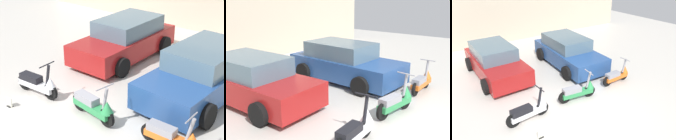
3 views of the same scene
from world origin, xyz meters
TOP-DOWN VIEW (x-y plane):
  - ground_plane at (0.00, 0.00)m, footprint 28.00×28.00m
  - wall_back at (0.00, 8.58)m, footprint 19.60×0.12m
  - scooter_front_left at (-1.60, 0.50)m, footprint 1.50×0.54m
  - scooter_front_right at (0.41, 0.58)m, footprint 1.50×0.55m
  - scooter_front_center at (2.53, 0.72)m, footprint 1.42×0.51m
  - car_rear_left at (-1.47, 4.23)m, footprint 2.04×4.12m
  - car_rear_center at (1.86, 3.40)m, footprint 2.16×4.25m
  - placard_near_left_scooter at (-1.71, -0.41)m, footprint 0.20×0.12m

SIDE VIEW (x-z plane):
  - ground_plane at x=0.00m, z-range 0.00..0.00m
  - placard_near_left_scooter at x=-1.71m, z-range -0.02..0.24m
  - scooter_front_center at x=2.53m, z-range -0.14..0.85m
  - scooter_front_left at x=-1.60m, z-range -0.15..0.89m
  - scooter_front_right at x=0.41m, z-range -0.15..0.90m
  - car_rear_left at x=-1.47m, z-range -0.03..1.36m
  - car_rear_center at x=1.86m, z-range -0.03..1.39m
  - wall_back at x=0.00m, z-range 0.00..3.58m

